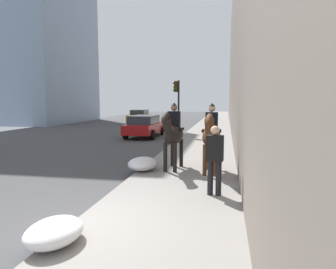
% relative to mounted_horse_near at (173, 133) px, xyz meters
% --- Properties ---
extents(sidewalk_slab, '(120.00, 3.23, 0.12)m').
position_rel_mounted_horse_near_xyz_m(sidewalk_slab, '(-4.94, -0.49, -1.28)').
color(sidewalk_slab, gray).
rests_on(sidewalk_slab, ground).
extents(glass_office_tower, '(12.00, 10.00, 26.31)m').
position_rel_mounted_horse_near_xyz_m(glass_office_tower, '(21.23, 19.12, 11.82)').
color(glass_office_tower, '#7A8EA8').
rests_on(glass_office_tower, ground).
extents(mounted_horse_near, '(2.15, 0.69, 2.23)m').
position_rel_mounted_horse_near_xyz_m(mounted_horse_near, '(0.00, 0.00, 0.00)').
color(mounted_horse_near, black).
rests_on(mounted_horse_near, sidewalk_slab).
extents(mounted_horse_far, '(2.15, 0.61, 2.22)m').
position_rel_mounted_horse_near_xyz_m(mounted_horse_far, '(-0.30, -1.27, -0.01)').
color(mounted_horse_far, '#4C2B16').
rests_on(mounted_horse_far, sidewalk_slab).
extents(pedestrian_greeting, '(0.30, 0.43, 1.70)m').
position_rel_mounted_horse_near_xyz_m(pedestrian_greeting, '(-2.59, -1.46, -0.24)').
color(pedestrian_greeting, black).
rests_on(pedestrian_greeting, sidewalk_slab).
extents(car_mid_lane, '(4.59, 2.04, 1.44)m').
position_rel_mounted_horse_near_xyz_m(car_mid_lane, '(9.69, 3.54, -0.58)').
color(car_mid_lane, maroon).
rests_on(car_mid_lane, ground).
extents(car_far_lane, '(4.15, 2.01, 1.44)m').
position_rel_mounted_horse_near_xyz_m(car_far_lane, '(21.48, 7.29, -0.58)').
color(car_far_lane, orange).
rests_on(car_far_lane, ground).
extents(traffic_light_near_curb, '(0.20, 0.44, 3.71)m').
position_rel_mounted_horse_near_xyz_m(traffic_light_near_curb, '(9.95, 1.42, 1.15)').
color(traffic_light_near_curb, black).
rests_on(traffic_light_near_curb, ground).
extents(snow_pile_near, '(1.12, 0.86, 0.39)m').
position_rel_mounted_horse_near_xyz_m(snow_pile_near, '(-5.67, 0.97, -1.03)').
color(snow_pile_near, white).
rests_on(snow_pile_near, sidewalk_slab).
extents(snow_pile_far, '(1.23, 0.95, 0.43)m').
position_rel_mounted_horse_near_xyz_m(snow_pile_far, '(-0.28, 0.97, -1.01)').
color(snow_pile_far, white).
rests_on(snow_pile_far, sidewalk_slab).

